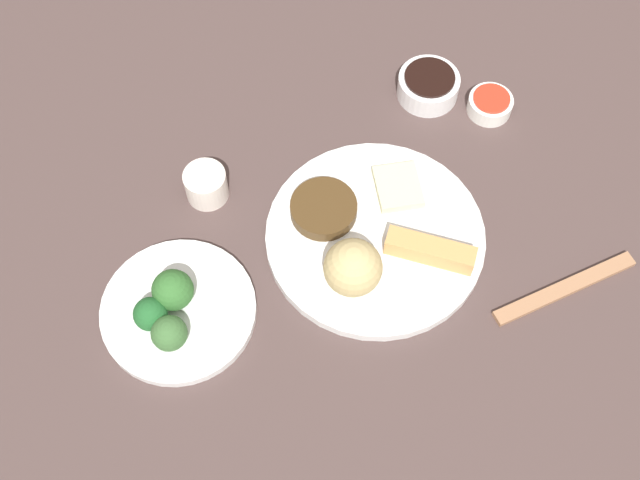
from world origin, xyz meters
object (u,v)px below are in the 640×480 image
Objects in this scene: broccoli_plate at (179,310)px; sauce_ramekin_sweet_and_sour at (490,105)px; soy_sauce_bowl at (428,86)px; chopsticks_pair at (565,288)px; teacup at (206,185)px; main_plate at (375,237)px.

broccoli_plate is 3.07× the size of sauce_ramekin_sweet_and_sour.
soy_sauce_bowl is 0.36m from chopsticks_pair.
sauce_ramekin_sweet_and_sour reaches higher than chopsticks_pair.
teacup is at bearing 69.69° from chopsticks_pair.
teacup reaches higher than main_plate.
main_plate is at bearing -110.58° from teacup.
soy_sauce_bowl is 0.36m from teacup.
soy_sauce_bowl is (0.24, -0.10, 0.01)m from main_plate.
broccoli_plate is 0.50m from chopsticks_pair.
chopsticks_pair is (-0.30, -0.05, -0.01)m from sauce_ramekin_sweet_and_sour.
teacup reaches higher than sauce_ramekin_sweet_and_sour.
broccoli_plate is at bearing 168.87° from teacup.
chopsticks_pair is at bearing -89.41° from broccoli_plate.
teacup is (-0.16, 0.33, 0.01)m from soy_sauce_bowl.
soy_sauce_bowl is at bearing 23.15° from chopsticks_pair.
sauce_ramekin_sweet_and_sour is at bearing -56.09° from broccoli_plate.
sauce_ramekin_sweet_and_sour is (0.21, -0.19, 0.00)m from main_plate.
soy_sauce_bowl reaches higher than chopsticks_pair.
broccoli_plate is 3.42× the size of teacup.
main_plate is 1.42× the size of chopsticks_pair.
teacup is (0.09, 0.23, 0.02)m from main_plate.
chopsticks_pair is at bearing -169.62° from sauce_ramekin_sweet_and_sour.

